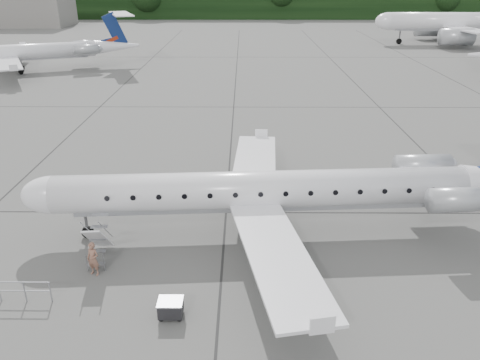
# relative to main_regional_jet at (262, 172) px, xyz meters

# --- Properties ---
(ground) EXTENTS (320.00, 320.00, 0.00)m
(ground) POSITION_rel_main_regional_jet_xyz_m (2.95, -2.42, -3.53)
(ground) COLOR #585856
(ground) RESTS_ON ground
(treeline) EXTENTS (260.00, 4.00, 8.00)m
(treeline) POSITION_rel_main_regional_jet_xyz_m (2.95, 127.58, 0.47)
(treeline) COLOR black
(treeline) RESTS_ON ground
(main_regional_jet) EXTENTS (28.82, 21.62, 7.07)m
(main_regional_jet) POSITION_rel_main_regional_jet_xyz_m (0.00, 0.00, 0.00)
(main_regional_jet) COLOR white
(main_regional_jet) RESTS_ON ground
(airstair) EXTENTS (1.00, 2.29, 2.22)m
(airstair) POSITION_rel_main_regional_jet_xyz_m (-7.99, -2.69, -2.43)
(airstair) COLOR white
(airstair) RESTS_ON ground
(passenger) EXTENTS (0.71, 0.59, 1.68)m
(passenger) POSITION_rel_main_regional_jet_xyz_m (-7.91, -3.96, -2.70)
(passenger) COLOR #8B5E4B
(passenger) RESTS_ON ground
(safety_railing) EXTENTS (2.20, 0.09, 1.00)m
(safety_railing) POSITION_rel_main_regional_jet_xyz_m (-10.28, -5.97, -3.03)
(safety_railing) COLOR gray
(safety_railing) RESTS_ON ground
(baggage_cart) EXTENTS (0.98, 0.79, 0.84)m
(baggage_cart) POSITION_rel_main_regional_jet_xyz_m (-3.92, -6.89, -3.11)
(baggage_cart) COLOR #232326
(baggage_cart) RESTS_ON ground
(bg_narrowbody) EXTENTS (33.28, 24.02, 11.91)m
(bg_narrowbody) POSITION_rel_main_regional_jet_xyz_m (40.34, 73.82, 2.42)
(bg_narrowbody) COLOR white
(bg_narrowbody) RESTS_ON ground
(bg_regional_left) EXTENTS (34.84, 30.06, 7.68)m
(bg_regional_left) POSITION_rel_main_regional_jet_xyz_m (-33.49, 44.22, 0.31)
(bg_regional_left) COLOR white
(bg_regional_left) RESTS_ON ground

